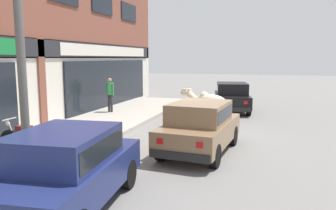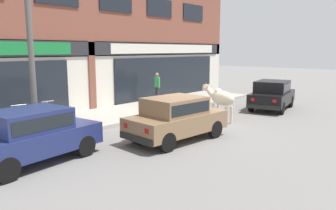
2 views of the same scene
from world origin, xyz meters
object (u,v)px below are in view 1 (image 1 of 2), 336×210
Objects in this scene: pedestrian at (110,91)px; utility_pole at (20,35)px; cow at (208,102)px; car_2 at (200,125)px; car_0 at (67,166)px; motorcycle_1 at (29,137)px; car_1 at (232,96)px.

utility_pole is at bearing -165.59° from pedestrian.
cow is 0.34× the size of utility_pole.
utility_pole is at bearing 134.95° from car_2.
cow is at bearing -23.03° from utility_pole.
motorcycle_1 is (2.45, 2.86, -0.27)m from car_0.
utility_pole reaches higher than car_1.
car_2 is (-7.61, 0.08, 0.00)m from car_1.
cow is at bearing -8.43° from car_0.
pedestrian reaches higher than car_2.
pedestrian is at bearing 73.77° from cow.
cow is at bearing 173.63° from car_1.
cow reaches higher than car_0.
car_0 is 0.98× the size of car_1.
pedestrian is at bearing 117.14° from car_1.
utility_pole reaches higher than motorcycle_1.
car_1 is at bearing -7.70° from car_0.
pedestrian is (6.62, 0.90, 0.60)m from motorcycle_1.
cow is 4.20m from car_1.
car_1 is 11.55m from utility_pole.
motorcycle_1 is at bearing 142.45° from cow.
utility_pole is (-3.20, 3.21, 2.35)m from car_2.
cow is 6.57m from motorcycle_1.
car_1 is at bearing -25.46° from motorcycle_1.
motorcycle_1 is at bearing 111.86° from car_2.
cow is 7.54m from utility_pole.
car_2 is at bearing -68.14° from motorcycle_1.
car_1 is 0.63× the size of utility_pole.
car_2 is 2.05× the size of motorcycle_1.
pedestrian is at bearing 14.41° from utility_pole.
pedestrian is (-2.75, 5.36, 0.33)m from car_1.
car_2 is 7.19m from pedestrian.
pedestrian is at bearing 22.53° from car_0.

